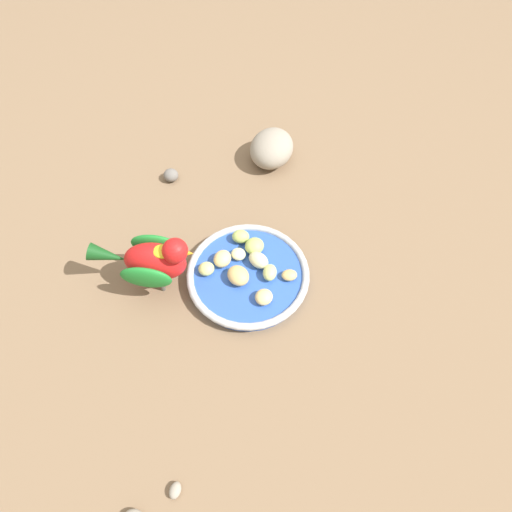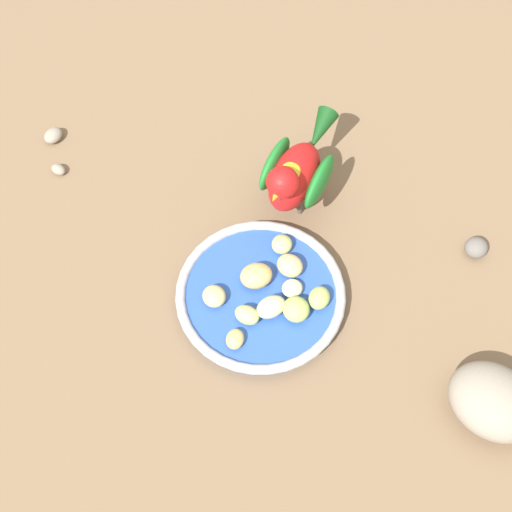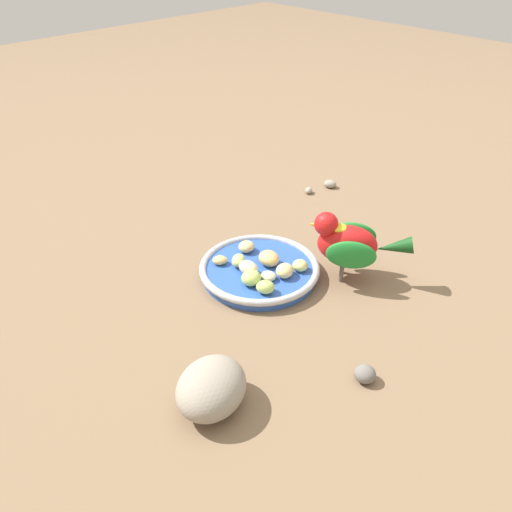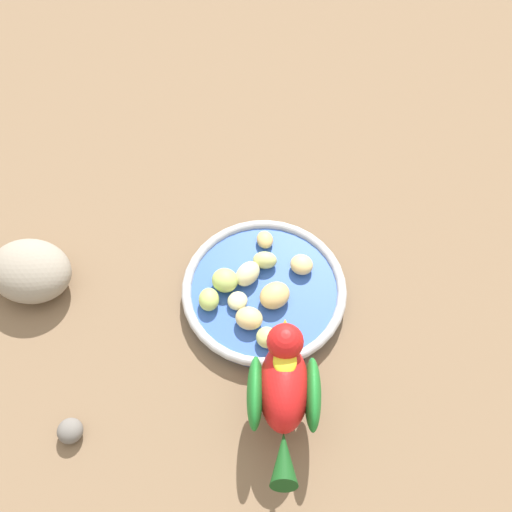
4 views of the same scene
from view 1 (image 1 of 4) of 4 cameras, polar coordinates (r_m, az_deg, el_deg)
ground_plane at (r=0.74m, az=-1.59°, el=-2.60°), size 4.00×4.00×0.00m
feeding_bowl at (r=0.73m, az=-0.96°, el=-2.44°), size 0.20×0.20×0.02m
apple_piece_0 at (r=0.69m, az=1.03°, el=-5.37°), size 0.03×0.03×0.02m
apple_piece_1 at (r=0.73m, az=-4.41°, el=-0.35°), size 0.04×0.04×0.02m
apple_piece_2 at (r=0.71m, az=-2.33°, el=-2.57°), size 0.04×0.04×0.02m
apple_piece_3 at (r=0.73m, az=0.33°, el=-0.55°), size 0.03×0.04×0.02m
apple_piece_4 at (r=0.74m, az=-2.31°, el=0.24°), size 0.02×0.03×0.01m
apple_piece_5 at (r=0.71m, az=1.81°, el=-2.17°), size 0.04×0.04×0.02m
apple_piece_6 at (r=0.76m, az=-2.01°, el=2.55°), size 0.04×0.04×0.02m
apple_piece_7 at (r=0.72m, az=-6.50°, el=-1.66°), size 0.04×0.04×0.02m
apple_piece_8 at (r=0.72m, az=4.37°, el=-2.50°), size 0.03×0.03×0.01m
apple_piece_9 at (r=0.74m, az=-0.21°, el=1.32°), size 0.04×0.04×0.02m
parrot at (r=0.70m, az=-13.31°, el=-0.49°), size 0.13×0.15×0.12m
rock_large at (r=0.90m, az=2.05°, el=13.87°), size 0.13×0.12×0.06m
pebble_0 at (r=0.89m, az=-11.04°, el=10.32°), size 0.03×0.03×0.02m
pebble_1 at (r=0.64m, az=-10.51°, el=-27.86°), size 0.03×0.02×0.01m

